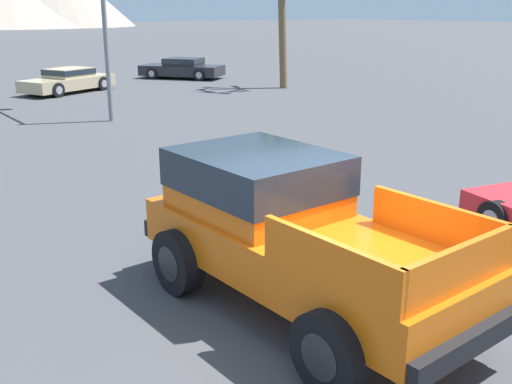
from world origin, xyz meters
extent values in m
plane|color=#424244|center=(0.00, 0.00, 0.00)|extent=(320.00, 320.00, 0.00)
cube|color=orange|center=(0.05, 0.45, 0.81)|extent=(2.05, 4.73, 0.61)
cube|color=orange|center=(0.02, 1.38, 1.52)|extent=(1.81, 2.11, 0.81)
cube|color=#1E2833|center=(0.02, 1.38, 1.67)|extent=(1.84, 2.16, 0.52)
cube|color=orange|center=(-0.80, -0.89, 1.36)|extent=(0.15, 1.87, 0.48)
cube|color=orange|center=(1.00, -0.82, 1.36)|extent=(0.15, 1.87, 0.48)
cube|color=orange|center=(0.13, -1.75, 1.36)|extent=(1.81, 0.15, 0.48)
cube|color=black|center=(-0.03, 2.83, 0.63)|extent=(1.85, 0.23, 0.24)
cube|color=black|center=(0.14, -1.93, 0.63)|extent=(1.85, 0.23, 0.24)
cylinder|color=black|center=(-0.97, 1.86, 0.45)|extent=(0.34, 0.91, 0.90)
cylinder|color=#232326|center=(-0.97, 1.86, 0.45)|extent=(0.34, 0.51, 0.49)
cylinder|color=black|center=(0.97, 1.93, 0.45)|extent=(0.34, 0.91, 0.90)
cylinder|color=#232326|center=(0.97, 1.93, 0.45)|extent=(0.34, 0.51, 0.49)
cylinder|color=black|center=(-0.86, -1.03, 0.45)|extent=(0.34, 0.91, 0.90)
cylinder|color=#232326|center=(-0.86, -1.03, 0.45)|extent=(0.34, 0.51, 0.49)
cylinder|color=black|center=(1.08, -0.96, 0.45)|extent=(0.34, 0.91, 0.90)
cylinder|color=#232326|center=(1.08, -0.96, 0.45)|extent=(0.34, 0.51, 0.49)
cylinder|color=black|center=(4.34, 0.43, 0.33)|extent=(0.36, 0.69, 0.65)
cylinder|color=#9E9EA3|center=(4.34, 0.43, 0.33)|extent=(0.31, 0.40, 0.36)
cube|color=#232328|center=(12.25, 24.83, 0.45)|extent=(4.18, 4.70, 0.55)
cube|color=#232328|center=(12.32, 24.74, 0.92)|extent=(2.43, 2.48, 0.39)
cube|color=#1E2833|center=(12.32, 24.74, 0.97)|extent=(2.48, 2.54, 0.23)
cylinder|color=black|center=(10.70, 25.40, 0.32)|extent=(0.56, 0.64, 0.64)
cylinder|color=#9E9EA3|center=(10.70, 25.40, 0.32)|extent=(0.40, 0.42, 0.35)
cylinder|color=black|center=(12.11, 26.47, 0.32)|extent=(0.56, 0.64, 0.64)
cylinder|color=#9E9EA3|center=(12.11, 26.47, 0.32)|extent=(0.40, 0.42, 0.35)
cylinder|color=black|center=(12.39, 23.18, 0.32)|extent=(0.56, 0.64, 0.64)
cylinder|color=#9E9EA3|center=(12.39, 23.18, 0.32)|extent=(0.40, 0.42, 0.35)
cylinder|color=black|center=(13.80, 24.25, 0.32)|extent=(0.56, 0.64, 0.64)
cylinder|color=#9E9EA3|center=(13.80, 24.25, 0.32)|extent=(0.40, 0.42, 0.35)
cube|color=tan|center=(5.07, 22.86, 0.44)|extent=(4.79, 3.35, 0.52)
cube|color=tan|center=(5.17, 22.90, 0.90)|extent=(2.33, 2.13, 0.41)
cube|color=#1E2833|center=(5.17, 22.90, 0.95)|extent=(2.37, 2.18, 0.25)
cylinder|color=black|center=(4.12, 21.55, 0.32)|extent=(0.67, 0.46, 0.64)
cylinder|color=#9E9EA3|center=(4.12, 21.55, 0.32)|extent=(0.42, 0.35, 0.35)
cylinder|color=black|center=(3.47, 23.06, 0.32)|extent=(0.67, 0.46, 0.64)
cylinder|color=#9E9EA3|center=(3.47, 23.06, 0.32)|extent=(0.42, 0.35, 0.35)
cylinder|color=black|center=(6.67, 22.65, 0.32)|extent=(0.67, 0.46, 0.64)
cylinder|color=#9E9EA3|center=(6.67, 22.65, 0.32)|extent=(0.42, 0.35, 0.35)
cylinder|color=black|center=(6.02, 24.16, 0.32)|extent=(0.67, 0.46, 0.64)
cylinder|color=#9E9EA3|center=(6.02, 24.16, 0.32)|extent=(0.42, 0.35, 0.35)
cylinder|color=slate|center=(3.65, 14.74, 3.03)|extent=(0.16, 0.16, 6.06)
cylinder|color=brown|center=(14.17, 18.38, 3.35)|extent=(0.36, 0.74, 6.71)
camera|label=1|loc=(-4.59, -4.82, 3.75)|focal=42.00mm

